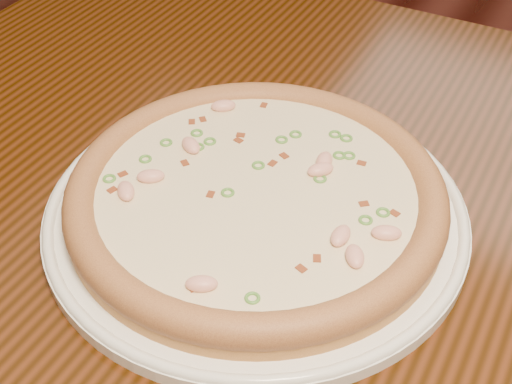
% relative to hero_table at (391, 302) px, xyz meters
% --- Properties ---
extents(ground, '(9.00, 9.00, 0.00)m').
position_rel_hero_table_xyz_m(ground, '(-0.32, 0.81, -0.65)').
color(ground, black).
extents(hero_table, '(1.20, 0.80, 0.75)m').
position_rel_hero_table_xyz_m(hero_table, '(0.00, 0.00, 0.00)').
color(hero_table, black).
rests_on(hero_table, ground).
extents(plate, '(0.37, 0.37, 0.02)m').
position_rel_hero_table_xyz_m(plate, '(-0.12, -0.05, 0.11)').
color(plate, white).
rests_on(plate, hero_table).
extents(pizza, '(0.33, 0.33, 0.03)m').
position_rel_hero_table_xyz_m(pizza, '(-0.12, -0.05, 0.13)').
color(pizza, '#C2844B').
rests_on(pizza, plate).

